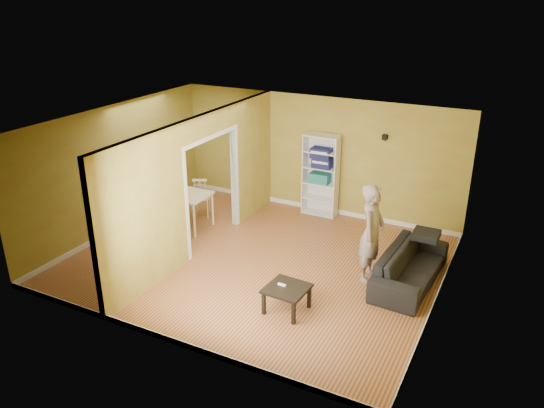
# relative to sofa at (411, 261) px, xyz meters

# --- Properties ---
(room_shell) EXTENTS (6.50, 6.50, 6.50)m
(room_shell) POSITION_rel_sofa_xyz_m (-2.70, -0.51, 0.90)
(room_shell) COLOR #B57447
(room_shell) RESTS_ON ground
(partition) EXTENTS (0.22, 5.50, 2.60)m
(partition) POSITION_rel_sofa_xyz_m (-3.90, -0.51, 0.90)
(partition) COLOR olive
(partition) RESTS_ON ground
(wall_speaker) EXTENTS (0.10, 0.10, 0.10)m
(wall_speaker) POSITION_rel_sofa_xyz_m (-1.20, 2.18, 1.50)
(wall_speaker) COLOR black
(wall_speaker) RESTS_ON room_shell
(sofa) EXTENTS (2.13, 1.01, 0.79)m
(sofa) POSITION_rel_sofa_xyz_m (0.00, 0.00, 0.00)
(sofa) COLOR black
(sofa) RESTS_ON ground
(person) EXTENTS (0.74, 0.58, 2.04)m
(person) POSITION_rel_sofa_xyz_m (-0.66, -0.20, 0.62)
(person) COLOR slate
(person) RESTS_ON ground
(bookshelf) EXTENTS (0.77, 0.34, 1.82)m
(bookshelf) POSITION_rel_sofa_xyz_m (-2.51, 2.09, 0.51)
(bookshelf) COLOR white
(bookshelf) RESTS_ON ground
(paper_box_teal) EXTENTS (0.43, 0.28, 0.22)m
(paper_box_teal) POSITION_rel_sofa_xyz_m (-2.52, 2.05, 0.46)
(paper_box_teal) COLOR #135B54
(paper_box_teal) RESTS_ON bookshelf
(paper_box_navy_b) EXTENTS (0.41, 0.27, 0.21)m
(paper_box_navy_b) POSITION_rel_sofa_xyz_m (-2.48, 2.05, 0.81)
(paper_box_navy_b) COLOR navy
(paper_box_navy_b) RESTS_ON bookshelf
(paper_box_navy_c) EXTENTS (0.44, 0.28, 0.22)m
(paper_box_navy_c) POSITION_rel_sofa_xyz_m (-2.51, 2.05, 1.04)
(paper_box_navy_c) COLOR navy
(paper_box_navy_c) RESTS_ON bookshelf
(coffee_table) EXTENTS (0.63, 0.63, 0.42)m
(coffee_table) POSITION_rel_sofa_xyz_m (-1.50, -1.75, -0.04)
(coffee_table) COLOR black
(coffee_table) RESTS_ON ground
(game_controller) EXTENTS (0.13, 0.04, 0.03)m
(game_controller) POSITION_rel_sofa_xyz_m (-1.60, -1.73, 0.04)
(game_controller) COLOR white
(game_controller) RESTS_ON coffee_table
(dining_table) EXTENTS (1.20, 0.80, 0.75)m
(dining_table) POSITION_rel_sofa_xyz_m (-4.87, 0.13, 0.27)
(dining_table) COLOR beige
(dining_table) RESTS_ON ground
(chair_left) EXTENTS (0.57, 0.57, 0.97)m
(chair_left) POSITION_rel_sofa_xyz_m (-5.57, 0.06, 0.09)
(chair_left) COLOR #D2B084
(chair_left) RESTS_ON ground
(chair_near) EXTENTS (0.47, 0.47, 0.94)m
(chair_near) POSITION_rel_sofa_xyz_m (-4.85, -0.51, 0.07)
(chair_near) COLOR #CFB67C
(chair_near) RESTS_ON ground
(chair_far) EXTENTS (0.55, 0.55, 0.91)m
(chair_far) POSITION_rel_sofa_xyz_m (-4.81, 0.81, 0.06)
(chair_far) COLOR tan
(chair_far) RESTS_ON ground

